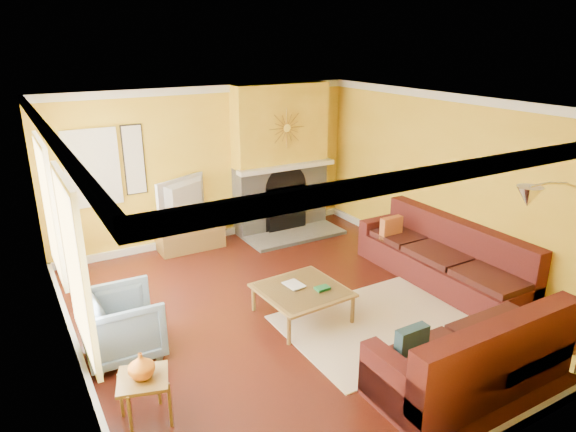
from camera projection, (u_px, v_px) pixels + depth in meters
floor at (296, 309)px, 6.93m from camera, size 5.50×6.00×0.02m
ceiling at (297, 105)px, 6.02m from camera, size 5.50×6.00×0.02m
wall_back at (207, 165)px, 8.93m from camera, size 5.50×0.02×2.70m
wall_front at (494, 323)px, 4.02m from camera, size 5.50×0.02×2.70m
wall_left at (62, 260)px, 5.17m from camera, size 0.02×6.00×2.70m
wall_right at (452, 184)px, 7.78m from camera, size 0.02×6.00×2.70m
baseboard at (296, 305)px, 6.90m from camera, size 5.50×6.00×0.12m
crown_molding at (297, 111)px, 6.05m from camera, size 5.50×6.00×0.12m
window_left_near at (48, 209)px, 6.20m from camera, size 0.06×1.22×1.72m
window_left_far at (73, 267)px, 4.65m from camera, size 0.06×1.22×1.72m
window_back at (92, 168)px, 7.92m from camera, size 0.82×0.06×1.22m
wall_art at (134, 160)px, 8.22m from camera, size 0.34×0.04×1.14m
fireplace at (281, 159)px, 9.40m from camera, size 1.80×0.40×2.70m
mantel at (287, 167)px, 9.24m from camera, size 1.92×0.22×0.08m
hearth at (296, 235)px, 9.39m from camera, size 1.80×0.70×0.06m
sunburst at (287, 128)px, 9.01m from camera, size 0.70×0.04×0.70m
rug at (380, 324)px, 6.54m from camera, size 2.40×1.80×0.02m
sectional_sofa at (408, 282)px, 6.67m from camera, size 3.09×3.75×0.90m
coffee_table at (302, 303)px, 6.66m from camera, size 1.09×1.09×0.41m
media_console at (190, 232)px, 8.80m from camera, size 1.10×0.50×0.61m
tv at (188, 197)px, 8.59m from camera, size 1.08×0.63×0.65m
subwoofer at (214, 236)px, 9.06m from camera, size 0.27×0.27×0.27m
armchair at (122, 324)px, 5.82m from camera, size 0.88×0.86×0.77m
side_table at (145, 400)px, 4.82m from camera, size 0.57×0.57×0.50m
vase at (141, 365)px, 4.69m from camera, size 0.28×0.28×0.26m
book at (288, 287)px, 6.60m from camera, size 0.23×0.30×0.03m
arc_lamp at (560, 290)px, 4.98m from camera, size 1.44×0.36×2.29m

